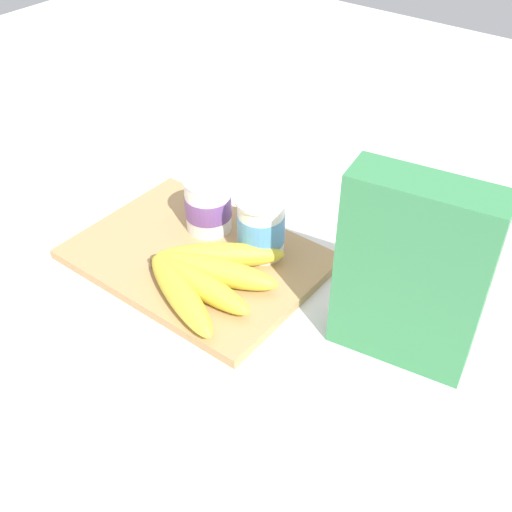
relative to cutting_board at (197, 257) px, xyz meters
name	(u,v)px	position (x,y,z in m)	size (l,w,h in m)	color
ground_plane	(197,261)	(0.00, 0.00, -0.01)	(2.40, 2.40, 0.00)	silver
cutting_board	(197,257)	(0.00, 0.00, 0.00)	(0.36, 0.26, 0.02)	tan
cereal_box	(411,274)	(0.32, 0.03, 0.12)	(0.17, 0.06, 0.25)	#38844C
yogurt_cup_front	(208,204)	(-0.03, 0.06, 0.05)	(0.07, 0.07, 0.09)	white
yogurt_cup_back	(261,226)	(0.07, 0.06, 0.05)	(0.07, 0.07, 0.09)	white
banana_bunch	(204,276)	(0.06, -0.05, 0.03)	(0.19, 0.22, 0.04)	yellow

